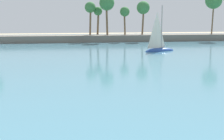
% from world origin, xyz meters
% --- Properties ---
extents(sea, '(220.00, 111.22, 0.06)m').
position_xyz_m(sea, '(0.00, 64.74, 0.03)').
color(sea, teal).
rests_on(sea, ground).
extents(palm_headland, '(98.52, 6.55, 13.16)m').
position_xyz_m(palm_headland, '(-1.81, 80.30, 3.88)').
color(palm_headland, slate).
rests_on(palm_headland, ground).
extents(sailboat_mid_bay, '(6.54, 3.61, 9.09)m').
position_xyz_m(sailboat_mid_bay, '(18.07, 55.08, 0.88)').
color(sailboat_mid_bay, '#234793').
rests_on(sailboat_mid_bay, sea).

